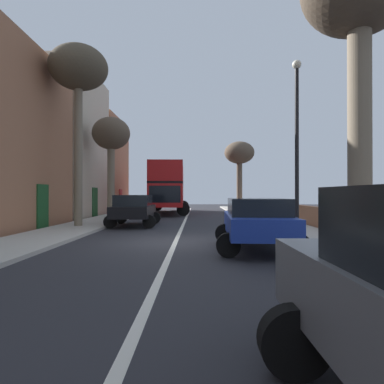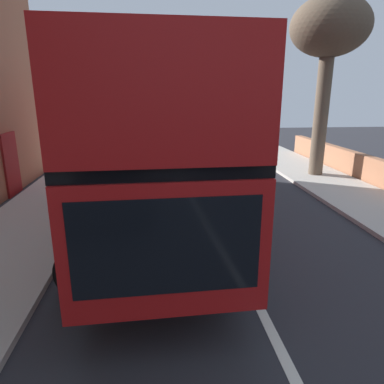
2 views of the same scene
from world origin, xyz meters
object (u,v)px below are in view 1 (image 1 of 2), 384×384
object	(u,v)px
street_tree_left_4	(79,72)
lamppost_right	(297,133)
parked_car_black_left_1	(134,208)
street_tree_right_3	(239,155)
double_decker_bus	(169,186)
street_tree_left_2	(111,137)
parked_car_blue_right_2	(257,220)

from	to	relation	value
street_tree_left_4	lamppost_right	distance (m)	10.83
parked_car_black_left_1	street_tree_right_3	world-z (taller)	street_tree_right_3
double_decker_bus	parked_car_black_left_1	distance (m)	11.80
parked_car_black_left_1	street_tree_left_2	distance (m)	6.79
street_tree_right_3	street_tree_left_4	world-z (taller)	street_tree_left_4
parked_car_blue_right_2	lamppost_right	world-z (taller)	lamppost_right
street_tree_left_2	street_tree_left_4	world-z (taller)	street_tree_left_4
street_tree_left_2	lamppost_right	world-z (taller)	street_tree_left_2
parked_car_blue_right_2	street_tree_left_2	xyz separation A→B (m)	(-7.36, 11.82, 4.48)
street_tree_left_4	lamppost_right	world-z (taller)	street_tree_left_4
street_tree_left_2	street_tree_right_3	world-z (taller)	street_tree_right_3
parked_car_blue_right_2	lamppost_right	distance (m)	4.01
parked_car_black_left_1	street_tree_left_4	distance (m)	7.16
parked_car_blue_right_2	street_tree_left_4	size ratio (longest dim) A/B	0.48
parked_car_black_left_1	street_tree_right_3	xyz separation A→B (m)	(7.42, 15.80, 4.58)
parked_car_black_left_1	parked_car_blue_right_2	world-z (taller)	parked_car_black_left_1
double_decker_bus	parked_car_black_left_1	world-z (taller)	double_decker_bus
lamppost_right	street_tree_left_4	bearing A→B (deg)	156.12
parked_car_black_left_1	street_tree_left_2	xyz separation A→B (m)	(-2.36, 4.56, 4.44)
parked_car_black_left_1	street_tree_left_4	world-z (taller)	street_tree_left_4
street_tree_left_4	lamppost_right	bearing A→B (deg)	-23.88
double_decker_bus	street_tree_left_2	bearing A→B (deg)	-113.92
parked_car_blue_right_2	street_tree_left_4	distance (m)	11.78
lamppost_right	street_tree_left_2	bearing A→B (deg)	133.23
parked_car_black_left_1	lamppost_right	bearing A→B (deg)	-37.29
double_decker_bus	street_tree_right_3	world-z (taller)	street_tree_right_3
street_tree_left_4	street_tree_right_3	bearing A→B (deg)	59.53
double_decker_bus	parked_car_black_left_1	xyz separation A→B (m)	(-0.80, -11.69, -1.44)
parked_car_black_left_1	parked_car_blue_right_2	xyz separation A→B (m)	(5.00, -7.25, -0.03)
street_tree_right_3	lamppost_right	xyz separation A→B (m)	(-0.63, -20.98, -1.68)
parked_car_black_left_1	street_tree_left_4	size ratio (longest dim) A/B	0.47
double_decker_bus	street_tree_left_2	xyz separation A→B (m)	(-3.16, -7.12, 3.00)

